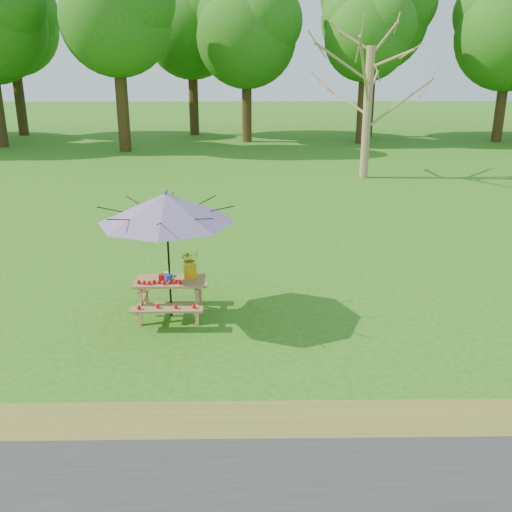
{
  "coord_description": "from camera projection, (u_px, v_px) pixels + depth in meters",
  "views": [
    {
      "loc": [
        3.23,
        -8.67,
        4.21
      ],
      "look_at": [
        3.37,
        0.5,
        1.1
      ],
      "focal_mm": 40.0,
      "sensor_mm": 36.0,
      "label": 1
    }
  ],
  "objects": [
    {
      "name": "tomatoes_row",
      "position": [
        159.0,
        282.0,
        9.61
      ],
      "size": [
        0.77,
        0.13,
        0.07
      ],
      "primitive_type": null,
      "color": "red",
      "rests_on": "picnic_table"
    },
    {
      "name": "patio_umbrella",
      "position": [
        166.0,
        208.0,
        9.39
      ],
      "size": [
        2.32,
        2.32,
        2.26
      ],
      "color": "black",
      "rests_on": "ground"
    },
    {
      "name": "ground",
      "position": [
        55.0,
        329.0,
        9.51
      ],
      "size": [
        120.0,
        120.0,
        0.0
      ],
      "primitive_type": "plane",
      "color": "#2C6513",
      "rests_on": "ground"
    },
    {
      "name": "picnic_table",
      "position": [
        171.0,
        299.0,
        9.91
      ],
      "size": [
        1.2,
        1.32,
        0.67
      ],
      "color": "#9D7A47",
      "rests_on": "ground"
    },
    {
      "name": "produce_bins",
      "position": [
        166.0,
        277.0,
        9.79
      ],
      "size": [
        0.24,
        0.4,
        0.13
      ],
      "color": "red",
      "rests_on": "picnic_table"
    },
    {
      "name": "flower_bucket",
      "position": [
        190.0,
        263.0,
        9.82
      ],
      "size": [
        0.39,
        0.37,
        0.51
      ],
      "color": "#E5A40C",
      "rests_on": "picnic_table"
    }
  ]
}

